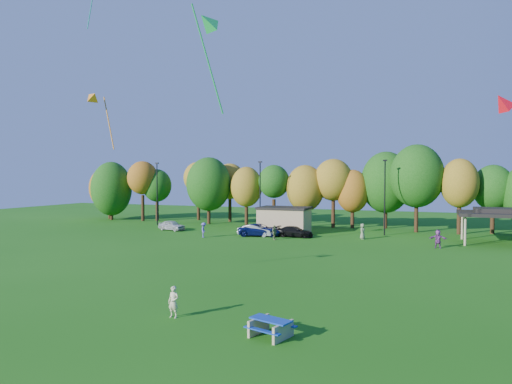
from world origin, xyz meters
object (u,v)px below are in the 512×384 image
at_px(picnic_table, 271,326).
at_px(car_a, 172,225).
at_px(car_c, 260,230).
at_px(car_d, 295,232).
at_px(kite_flyer, 173,302).
at_px(car_b, 255,230).

xyz_separation_m(picnic_table, car_a, (-25.19, 32.76, 0.19)).
xyz_separation_m(car_c, car_d, (4.05, 0.59, -0.10)).
distance_m(car_a, car_c, 12.88).
distance_m(car_c, car_d, 4.10).
distance_m(picnic_table, car_d, 33.30).
bearing_deg(car_c, kite_flyer, 179.19).
distance_m(picnic_table, car_c, 33.98).
relative_size(car_a, car_d, 0.89).
bearing_deg(kite_flyer, picnic_table, -5.78).
bearing_deg(picnic_table, car_d, 121.08).
relative_size(car_b, car_c, 0.79).
bearing_deg(picnic_table, car_a, 144.20).
relative_size(car_a, car_b, 0.93).
bearing_deg(car_a, car_c, -82.10).
height_order(car_a, car_c, car_c).
bearing_deg(car_b, kite_flyer, -172.65).
bearing_deg(car_d, car_a, 88.08).
bearing_deg(car_c, picnic_table, -172.08).
bearing_deg(kite_flyer, car_b, 106.55).
bearing_deg(car_b, car_c, -57.38).
xyz_separation_m(car_a, car_b, (12.36, -1.48, 0.03)).
distance_m(picnic_table, car_b, 33.80).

